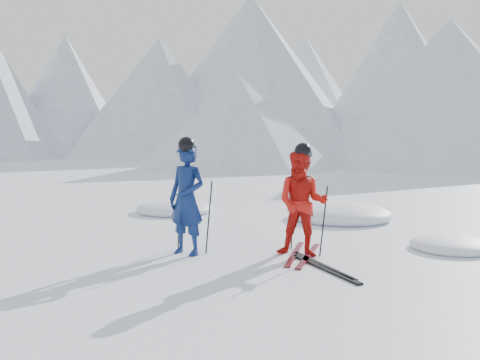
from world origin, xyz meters
The scene contains 12 objects.
ground centered at (0.00, 0.00, 0.00)m, with size 160.00×160.00×0.00m, color white.
skier_blue centered at (-2.17, -0.87, 0.88)m, with size 0.64×0.42×1.77m, color #0D2053.
skier_red centered at (-0.60, 0.06, 0.84)m, with size 0.81×0.63×1.67m, color red.
pole_blue_left centered at (-2.47, -0.72, 0.59)m, with size 0.02×0.02×1.18m, color black.
pole_blue_right centered at (-1.92, -0.62, 0.59)m, with size 0.02×0.02×1.18m, color black.
pole_red_left centered at (-0.90, 0.31, 0.56)m, with size 0.02×0.02×1.12m, color black.
pole_red_right centered at (-0.30, 0.21, 0.56)m, with size 0.02×0.02×1.12m, color black.
ski_worn_left centered at (-0.72, 0.06, 0.01)m, with size 0.09×1.70×0.03m, color black.
ski_worn_right centered at (-0.48, 0.06, 0.01)m, with size 0.09×1.70×0.03m, color black.
ski_loose_a centered at (-0.05, -0.36, 0.01)m, with size 0.09×1.70×0.03m, color black.
ski_loose_b centered at (0.05, -0.51, 0.01)m, with size 0.09×1.70×0.03m, color black.
snow_lumps centered at (-2.37, 3.12, 0.00)m, with size 8.21×3.70×0.51m.
Camera 1 is at (3.02, -7.02, 1.88)m, focal length 38.00 mm.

